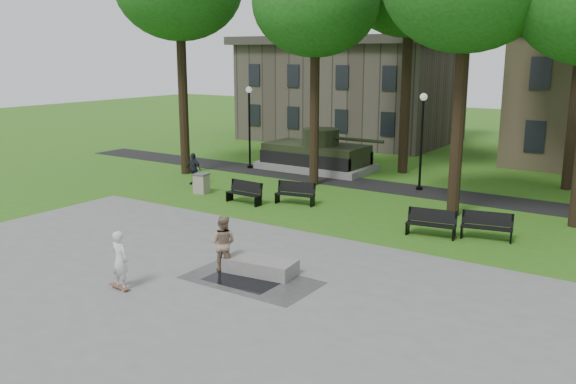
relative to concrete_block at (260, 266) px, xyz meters
name	(u,v)px	position (x,y,z in m)	size (l,w,h in m)	color
ground	(264,255)	(-0.95, 1.51, -0.24)	(120.00, 120.00, 0.00)	#316317
plaza	(155,304)	(-0.95, -3.49, -0.23)	(22.00, 16.00, 0.02)	gray
footpath	(407,190)	(-0.95, 13.51, -0.24)	(44.00, 2.60, 0.01)	black
building_left	(351,93)	(-11.95, 28.01, 3.35)	(15.00, 10.00, 7.20)	#4C443D
tree_1	(316,3)	(-5.45, 12.01, 8.71)	(6.20, 6.20, 11.63)	black
lamp_left	(249,120)	(-10.95, 13.81, 2.55)	(0.36, 0.36, 4.73)	black
lamp_mid	(422,134)	(-0.45, 13.81, 2.55)	(0.36, 0.36, 4.73)	black
tank_monument	(317,155)	(-7.41, 15.51, 0.61)	(7.45, 3.40, 2.40)	gray
puddle	(242,281)	(-0.07, -0.85, -0.22)	(2.20, 1.20, 0.00)	black
concrete_block	(260,266)	(0.00, 0.00, 0.00)	(2.20, 1.00, 0.45)	gray
skateboard	(119,288)	(-2.59, -3.28, -0.19)	(0.78, 0.20, 0.07)	brown
skateboarder	(120,260)	(-2.57, -3.20, 0.63)	(0.62, 0.41, 1.70)	silver
friend_watching	(223,243)	(-1.11, -0.43, 0.65)	(0.85, 0.66, 1.74)	#94795F
pedestrian_walker	(193,169)	(-10.59, 8.59, 0.57)	(0.95, 0.40, 1.63)	#22242D
park_bench_0	(245,192)	(-5.92, 6.85, 0.28)	(1.82, 0.63, 1.00)	black
park_bench_1	(296,193)	(-3.92, 7.98, 0.28)	(1.85, 0.84, 1.00)	black
park_bench_2	(432,222)	(2.90, 6.68, 0.28)	(1.85, 0.80, 1.00)	black
park_bench_3	(487,225)	(4.71, 7.41, 0.28)	(1.85, 0.89, 1.00)	black
trash_bin	(201,183)	(-8.90, 7.29, 0.24)	(0.76, 0.76, 0.96)	gray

